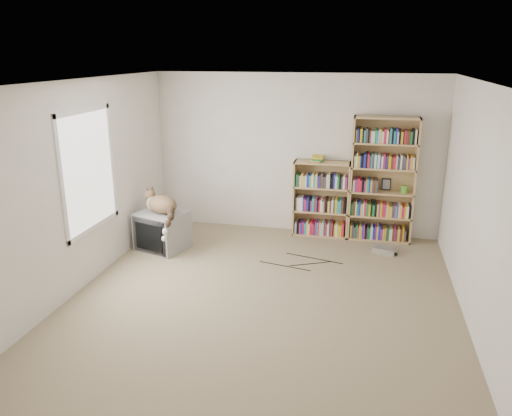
% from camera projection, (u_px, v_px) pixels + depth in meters
% --- Properties ---
extents(floor, '(4.50, 5.00, 0.01)m').
position_uv_depth(floor, '(263.00, 299.00, 5.89)').
color(floor, gray).
rests_on(floor, ground).
extents(wall_back, '(4.50, 0.02, 2.50)m').
position_uv_depth(wall_back, '(296.00, 155.00, 7.85)').
color(wall_back, beige).
rests_on(wall_back, floor).
extents(wall_front, '(4.50, 0.02, 2.50)m').
position_uv_depth(wall_front, '(184.00, 305.00, 3.19)').
color(wall_front, beige).
rests_on(wall_front, floor).
extents(wall_left, '(0.02, 5.00, 2.50)m').
position_uv_depth(wall_left, '(80.00, 187.00, 5.98)').
color(wall_left, beige).
rests_on(wall_left, floor).
extents(wall_right, '(0.02, 5.00, 2.50)m').
position_uv_depth(wall_right, '(481.00, 212.00, 5.05)').
color(wall_right, beige).
rests_on(wall_right, floor).
extents(ceiling, '(4.50, 5.00, 0.02)m').
position_uv_depth(ceiling, '(264.00, 82.00, 5.14)').
color(ceiling, white).
rests_on(ceiling, wall_back).
extents(window, '(0.02, 1.22, 1.52)m').
position_uv_depth(window, '(89.00, 171.00, 6.12)').
color(window, white).
rests_on(window, wall_left).
extents(crt_tv, '(0.79, 0.75, 0.56)m').
position_uv_depth(crt_tv, '(163.00, 230.00, 7.34)').
color(crt_tv, gray).
rests_on(crt_tv, floor).
extents(cat, '(0.66, 0.71, 0.58)m').
position_uv_depth(cat, '(162.00, 208.00, 7.14)').
color(cat, '#362516').
rests_on(cat, crt_tv).
extents(bookcase_tall, '(0.95, 0.30, 1.90)m').
position_uv_depth(bookcase_tall, '(382.00, 183.00, 7.54)').
color(bookcase_tall, tan).
rests_on(bookcase_tall, floor).
extents(bookcase_short, '(0.86, 0.30, 1.19)m').
position_uv_depth(bookcase_short, '(321.00, 202.00, 7.84)').
color(bookcase_short, tan).
rests_on(bookcase_short, floor).
extents(book_stack, '(0.19, 0.24, 0.08)m').
position_uv_depth(book_stack, '(317.00, 159.00, 7.66)').
color(book_stack, red).
rests_on(book_stack, bookcase_short).
extents(green_mug, '(0.10, 0.10, 0.11)m').
position_uv_depth(green_mug, '(404.00, 189.00, 7.48)').
color(green_mug, '#53A830').
rests_on(green_mug, bookcase_tall).
extents(framed_print, '(0.14, 0.05, 0.18)m').
position_uv_depth(framed_print, '(386.00, 184.00, 7.61)').
color(framed_print, black).
rests_on(framed_print, bookcase_tall).
extents(dvd_player, '(0.38, 0.32, 0.07)m').
position_uv_depth(dvd_player, '(385.00, 250.00, 7.28)').
color(dvd_player, '#BCBCC1').
rests_on(dvd_player, floor).
extents(wall_outlet, '(0.01, 0.08, 0.13)m').
position_uv_depth(wall_outlet, '(143.00, 218.00, 7.75)').
color(wall_outlet, silver).
rests_on(wall_outlet, wall_left).
extents(floor_cables, '(1.20, 0.70, 0.01)m').
position_uv_depth(floor_cables, '(303.00, 261.00, 6.96)').
color(floor_cables, black).
rests_on(floor_cables, floor).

